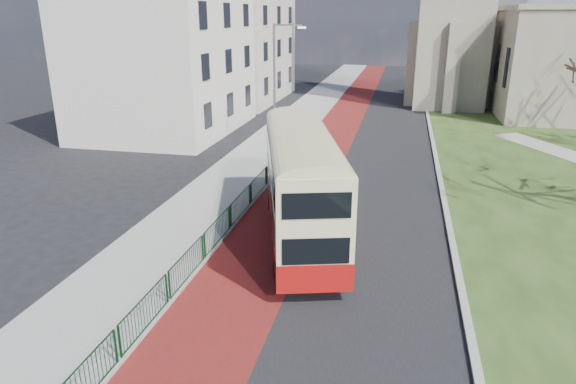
# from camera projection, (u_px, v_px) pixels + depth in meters

# --- Properties ---
(ground) EXTENTS (160.00, 160.00, 0.00)m
(ground) POSITION_uv_depth(u_px,v_px,m) (276.00, 282.00, 17.48)
(ground) COLOR black
(ground) RESTS_ON ground
(road_carriageway) EXTENTS (9.00, 120.00, 0.01)m
(road_carriageway) POSITION_uv_depth(u_px,v_px,m) (366.00, 146.00, 35.62)
(road_carriageway) COLOR black
(road_carriageway) RESTS_ON ground
(bus_lane) EXTENTS (3.40, 120.00, 0.01)m
(bus_lane) POSITION_uv_depth(u_px,v_px,m) (327.00, 144.00, 36.18)
(bus_lane) COLOR #591414
(bus_lane) RESTS_ON ground
(pavement_west) EXTENTS (4.00, 120.00, 0.12)m
(pavement_west) POSITION_uv_depth(u_px,v_px,m) (275.00, 140.00, 36.94)
(pavement_west) COLOR gray
(pavement_west) RESTS_ON ground
(kerb_west) EXTENTS (0.25, 120.00, 0.13)m
(kerb_west) POSITION_uv_depth(u_px,v_px,m) (302.00, 142.00, 36.53)
(kerb_west) COLOR #999993
(kerb_west) RESTS_ON ground
(kerb_east) EXTENTS (0.25, 80.00, 0.13)m
(kerb_east) POSITION_uv_depth(u_px,v_px,m) (433.00, 142.00, 36.51)
(kerb_east) COLOR #999993
(kerb_east) RESTS_ON ground
(pedestrian_railing) EXTENTS (0.07, 24.00, 1.12)m
(pedestrian_railing) POSITION_uv_depth(u_px,v_px,m) (231.00, 217.00, 21.59)
(pedestrian_railing) COLOR #0C3515
(pedestrian_railing) RESTS_ON ground
(street_block_near) EXTENTS (10.30, 14.30, 13.00)m
(street_block_near) POSITION_uv_depth(u_px,v_px,m) (164.00, 45.00, 38.52)
(street_block_near) COLOR silver
(street_block_near) RESTS_ON ground
(street_block_far) EXTENTS (10.30, 16.30, 11.50)m
(street_block_far) POSITION_uv_depth(u_px,v_px,m) (232.00, 44.00, 53.53)
(street_block_far) COLOR #B9AF9D
(street_block_far) RESTS_ON ground
(streetlamp) EXTENTS (2.13, 0.18, 8.00)m
(streetlamp) POSITION_uv_depth(u_px,v_px,m) (277.00, 80.00, 33.48)
(streetlamp) COLOR gray
(streetlamp) RESTS_ON pavement_west
(bus) EXTENTS (5.20, 10.64, 4.34)m
(bus) POSITION_uv_depth(u_px,v_px,m) (301.00, 180.00, 20.10)
(bus) COLOR #990F0E
(bus) RESTS_ON ground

